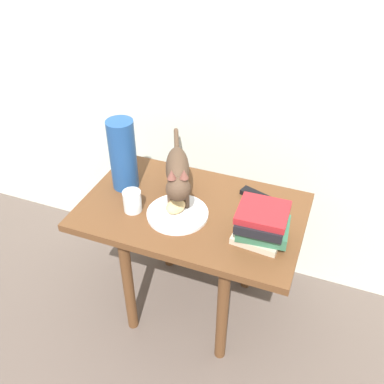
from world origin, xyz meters
The scene contains 10 objects.
ground_plane centered at (0.00, 0.00, 0.00)m, with size 6.00×6.00×0.00m, color brown.
back_panel centered at (0.00, 0.39, 1.10)m, with size 4.00×0.04×2.20m, color silver.
side_table centered at (0.00, 0.00, 0.49)m, with size 0.85×0.53×0.57m.
plate centered at (-0.04, -0.06, 0.57)m, with size 0.23×0.23×0.01m, color white.
bread_roll centered at (-0.04, -0.05, 0.61)m, with size 0.08×0.06×0.05m, color #E0BC7A.
cat centered at (-0.07, 0.03, 0.70)m, with size 0.23×0.45×0.23m.
book_stack centered at (0.29, -0.07, 0.63)m, with size 0.19×0.17×0.13m.
green_vase centered at (-0.31, 0.04, 0.72)m, with size 0.11×0.11×0.30m, color navy.
candle_jar centered at (-0.21, -0.09, 0.61)m, with size 0.07×0.07×0.08m.
tv_remote centered at (0.22, 0.15, 0.58)m, with size 0.15×0.04×0.02m, color black.
Camera 1 is at (0.46, -1.20, 1.62)m, focal length 40.36 mm.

